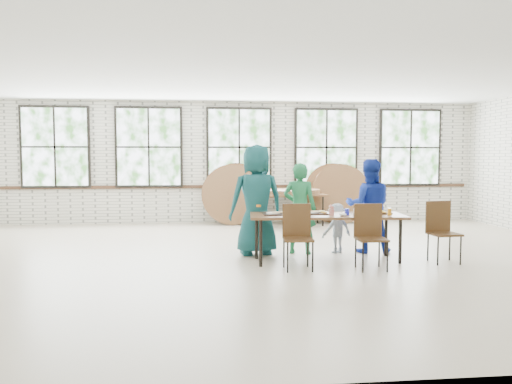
% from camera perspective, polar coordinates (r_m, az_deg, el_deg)
% --- Properties ---
extents(room, '(12.00, 12.00, 12.00)m').
position_cam_1_polar(room, '(12.40, -1.94, 4.91)').
color(room, '#BCAD95').
rests_on(room, ground).
extents(dining_table, '(2.46, 0.99, 0.74)m').
position_cam_1_polar(dining_table, '(7.91, 8.10, -2.92)').
color(dining_table, brown).
rests_on(dining_table, ground).
extents(chair_near_left, '(0.44, 0.43, 0.95)m').
position_cam_1_polar(chair_near_left, '(7.36, 4.74, -4.44)').
color(chair_near_left, '#4C3019').
rests_on(chair_near_left, ground).
extents(chair_near_right, '(0.43, 0.42, 0.95)m').
position_cam_1_polar(chair_near_right, '(7.53, 12.86, -4.34)').
color(chair_near_right, '#4C3019').
rests_on(chair_near_right, ground).
extents(chair_spare, '(0.45, 0.44, 0.95)m').
position_cam_1_polar(chair_spare, '(8.32, 20.40, -3.69)').
color(chair_spare, '#4C3019').
rests_on(chair_spare, ground).
extents(adult_teal, '(0.98, 0.72, 1.85)m').
position_cam_1_polar(adult_teal, '(8.34, 0.04, -0.89)').
color(adult_teal, '#18495B').
rests_on(adult_teal, ground).
extents(adult_green, '(0.66, 0.55, 1.54)m').
position_cam_1_polar(adult_green, '(8.46, 5.01, -1.88)').
color(adult_green, '#217C48').
rests_on(adult_green, ground).
extents(toddler, '(0.62, 0.47, 0.85)m').
position_cam_1_polar(toddler, '(8.65, 9.22, -4.11)').
color(toddler, '#172D49').
rests_on(toddler, ground).
extents(adult_blue, '(0.90, 0.78, 1.60)m').
position_cam_1_polar(adult_blue, '(8.77, 12.76, -1.55)').
color(adult_blue, '#1730A3').
rests_on(adult_blue, ground).
extents(storage_table, '(1.86, 0.92, 0.74)m').
position_cam_1_polar(storage_table, '(11.98, 3.73, -0.53)').
color(storage_table, brown).
rests_on(storage_table, ground).
extents(tabletop_clutter, '(2.03, 0.59, 0.11)m').
position_cam_1_polar(tabletop_clutter, '(7.89, 8.85, -2.39)').
color(tabletop_clutter, black).
rests_on(tabletop_clutter, dining_table).
extents(round_tops_stacked, '(1.50, 1.50, 0.13)m').
position_cam_1_polar(round_tops_stacked, '(11.97, 3.74, 0.04)').
color(round_tops_stacked, brown).
rests_on(round_tops_stacked, storage_table).
extents(round_tops_leaning, '(4.20, 0.48, 1.49)m').
position_cam_1_polar(round_tops_leaning, '(12.27, 3.51, -0.19)').
color(round_tops_leaning, brown).
rests_on(round_tops_leaning, ground).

